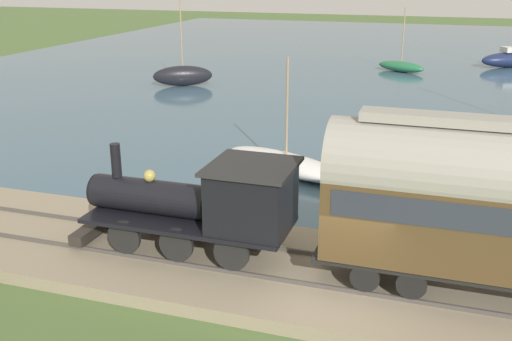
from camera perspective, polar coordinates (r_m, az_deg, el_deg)
name	(u,v)px	position (r m, az deg, el deg)	size (l,w,h in m)	color
ground_plane	(337,312)	(15.79, 7.73, -13.18)	(200.00, 200.00, 0.00)	#516B38
harbor_water	(428,62)	(58.20, 16.05, 9.88)	(80.00, 80.00, 0.01)	#426075
rail_embankment	(346,281)	(16.78, 8.59, -10.40)	(5.49, 56.00, 0.49)	gray
steam_locomotive	(211,201)	(16.94, -4.33, -2.88)	(2.37, 6.54, 2.98)	black
passenger_coach	(511,202)	(15.56, 23.09, -2.78)	(2.23, 9.21, 4.52)	black
sailboat_green	(401,66)	(52.16, 13.65, 9.62)	(3.20, 4.43, 5.24)	#236B42
sailboat_white	(286,164)	(25.35, 2.89, 0.66)	(4.25, 6.54, 4.91)	white
sailboat_black	(183,76)	(44.82, -6.99, 8.97)	(3.20, 4.40, 6.37)	black
sailboat_navy	(511,59)	(57.55, 23.10, 9.75)	(4.54, 5.74, 6.33)	#192347
rowboat_far_out	(433,153)	(28.67, 16.54, 1.65)	(2.74, 2.51, 0.47)	#B7B2A3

